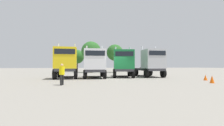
{
  "coord_description": "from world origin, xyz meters",
  "views": [
    {
      "loc": [
        -4.37,
        -17.58,
        1.44
      ],
      "look_at": [
        0.18,
        2.09,
        1.83
      ],
      "focal_mm": 24.92,
      "sensor_mm": 36.0,
      "label": 1
    }
  ],
  "objects_px": {
    "semi_truck_yellow": "(66,63)",
    "semi_truck_silver": "(151,63)",
    "traffic_cone_near": "(205,78)",
    "traffic_cone_mid": "(212,79)",
    "semi_truck_green": "(123,63)",
    "visitor_in_hivis": "(62,73)",
    "semi_truck_white": "(95,63)"
  },
  "relations": [
    {
      "from": "semi_truck_white",
      "to": "traffic_cone_mid",
      "type": "distance_m",
      "value": 11.89
    },
    {
      "from": "semi_truck_green",
      "to": "visitor_in_hivis",
      "type": "bearing_deg",
      "value": -33.13
    },
    {
      "from": "semi_truck_silver",
      "to": "visitor_in_hivis",
      "type": "distance_m",
      "value": 12.48
    },
    {
      "from": "traffic_cone_near",
      "to": "traffic_cone_mid",
      "type": "bearing_deg",
      "value": -124.06
    },
    {
      "from": "semi_truck_yellow",
      "to": "semi_truck_white",
      "type": "height_order",
      "value": "semi_truck_yellow"
    },
    {
      "from": "semi_truck_green",
      "to": "semi_truck_silver",
      "type": "xyz_separation_m",
      "value": [
        3.74,
        -0.14,
        0.04
      ]
    },
    {
      "from": "visitor_in_hivis",
      "to": "traffic_cone_mid",
      "type": "xyz_separation_m",
      "value": [
        12.2,
        -1.39,
        -0.61
      ]
    },
    {
      "from": "traffic_cone_near",
      "to": "visitor_in_hivis",
      "type": "bearing_deg",
      "value": -176.4
    },
    {
      "from": "semi_truck_green",
      "to": "semi_truck_silver",
      "type": "height_order",
      "value": "semi_truck_silver"
    },
    {
      "from": "traffic_cone_mid",
      "to": "visitor_in_hivis",
      "type": "bearing_deg",
      "value": 173.49
    },
    {
      "from": "semi_truck_silver",
      "to": "traffic_cone_mid",
      "type": "bearing_deg",
      "value": 14.98
    },
    {
      "from": "semi_truck_green",
      "to": "traffic_cone_mid",
      "type": "height_order",
      "value": "semi_truck_green"
    },
    {
      "from": "visitor_in_hivis",
      "to": "semi_truck_green",
      "type": "bearing_deg",
      "value": 62.21
    },
    {
      "from": "semi_truck_white",
      "to": "traffic_cone_mid",
      "type": "height_order",
      "value": "semi_truck_white"
    },
    {
      "from": "visitor_in_hivis",
      "to": "traffic_cone_mid",
      "type": "bearing_deg",
      "value": 11.73
    },
    {
      "from": "traffic_cone_near",
      "to": "traffic_cone_mid",
      "type": "xyz_separation_m",
      "value": [
        -1.52,
        -2.26,
        0.05
      ]
    },
    {
      "from": "semi_truck_yellow",
      "to": "traffic_cone_near",
      "type": "xyz_separation_m",
      "value": [
        13.82,
        -5.71,
        -1.54
      ]
    },
    {
      "from": "semi_truck_white",
      "to": "traffic_cone_near",
      "type": "xyz_separation_m",
      "value": [
        10.54,
        -5.36,
        -1.49
      ]
    },
    {
      "from": "visitor_in_hivis",
      "to": "semi_truck_silver",
      "type": "bearing_deg",
      "value": 49.68
    },
    {
      "from": "semi_truck_silver",
      "to": "visitor_in_hivis",
      "type": "relative_size",
      "value": 4.03
    },
    {
      "from": "semi_truck_white",
      "to": "visitor_in_hivis",
      "type": "relative_size",
      "value": 3.71
    },
    {
      "from": "traffic_cone_mid",
      "to": "semi_truck_green",
      "type": "bearing_deg",
      "value": 123.58
    },
    {
      "from": "semi_truck_green",
      "to": "visitor_in_hivis",
      "type": "relative_size",
      "value": 3.76
    },
    {
      "from": "visitor_in_hivis",
      "to": "traffic_cone_mid",
      "type": "distance_m",
      "value": 12.3
    },
    {
      "from": "semi_truck_silver",
      "to": "traffic_cone_near",
      "type": "distance_m",
      "value": 6.62
    },
    {
      "from": "semi_truck_yellow",
      "to": "semi_truck_silver",
      "type": "bearing_deg",
      "value": 90.56
    },
    {
      "from": "semi_truck_silver",
      "to": "visitor_in_hivis",
      "type": "bearing_deg",
      "value": -54.94
    },
    {
      "from": "semi_truck_yellow",
      "to": "semi_truck_green",
      "type": "relative_size",
      "value": 1.03
    },
    {
      "from": "semi_truck_white",
      "to": "semi_truck_silver",
      "type": "xyz_separation_m",
      "value": [
        7.43,
        0.27,
        0.08
      ]
    },
    {
      "from": "semi_truck_green",
      "to": "semi_truck_white",
      "type": "bearing_deg",
      "value": -70.75
    },
    {
      "from": "semi_truck_green",
      "to": "traffic_cone_mid",
      "type": "xyz_separation_m",
      "value": [
        5.33,
        -8.03,
        -1.48
      ]
    },
    {
      "from": "semi_truck_yellow",
      "to": "semi_truck_silver",
      "type": "distance_m",
      "value": 10.71
    }
  ]
}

